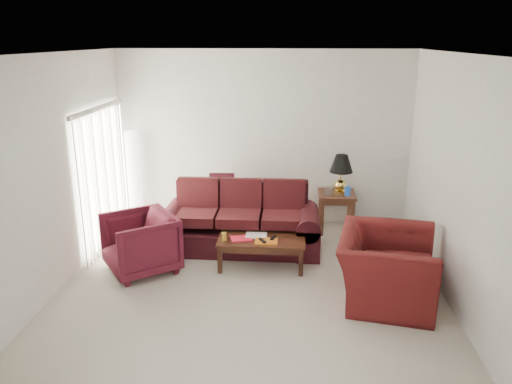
% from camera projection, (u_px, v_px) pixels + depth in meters
% --- Properties ---
extents(floor, '(5.00, 5.00, 0.00)m').
position_uv_depth(floor, '(251.00, 286.00, 6.66)').
color(floor, '#B9AF9E').
rests_on(floor, ground).
extents(blinds, '(0.10, 2.00, 2.16)m').
position_uv_depth(blinds, '(103.00, 178.00, 7.76)').
color(blinds, silver).
rests_on(blinds, ground).
extents(sofa, '(2.50, 1.19, 1.00)m').
position_uv_depth(sofa, '(240.00, 218.00, 7.70)').
color(sofa, black).
rests_on(sofa, ground).
extents(throw_pillow, '(0.43, 0.22, 0.44)m').
position_uv_depth(throw_pillow, '(222.00, 185.00, 8.51)').
color(throw_pillow, black).
rests_on(throw_pillow, sofa).
extents(end_table, '(0.63, 0.63, 0.67)m').
position_uv_depth(end_table, '(336.00, 212.00, 8.48)').
color(end_table, '#59251E').
rests_on(end_table, ground).
extents(table_lamp, '(0.41, 0.41, 0.65)m').
position_uv_depth(table_lamp, '(341.00, 174.00, 8.33)').
color(table_lamp, '#E6BB47').
rests_on(table_lamp, end_table).
extents(clock, '(0.14, 0.10, 0.13)m').
position_uv_depth(clock, '(328.00, 191.00, 8.26)').
color(clock, white).
rests_on(clock, end_table).
extents(blue_canister, '(0.11, 0.11, 0.16)m').
position_uv_depth(blue_canister, '(348.00, 191.00, 8.22)').
color(blue_canister, blue).
rests_on(blue_canister, end_table).
extents(picture_frame, '(0.19, 0.20, 0.05)m').
position_uv_depth(picture_frame, '(328.00, 186.00, 8.51)').
color(picture_frame, white).
rests_on(picture_frame, end_table).
extents(floor_lamp, '(0.29, 0.29, 1.68)m').
position_uv_depth(floor_lamp, '(134.00, 178.00, 8.67)').
color(floor_lamp, silver).
rests_on(floor_lamp, ground).
extents(armchair_left, '(1.28, 1.27, 0.84)m').
position_uv_depth(armchair_left, '(140.00, 243.00, 6.97)').
color(armchair_left, '#47101C').
rests_on(armchair_left, ground).
extents(armchair_right, '(1.38, 1.51, 0.86)m').
position_uv_depth(armchair_right, '(386.00, 268.00, 6.21)').
color(armchair_right, '#481010').
rests_on(armchair_right, ground).
extents(coffee_table, '(1.32, 0.82, 0.43)m').
position_uv_depth(coffee_table, '(261.00, 252.00, 7.17)').
color(coffee_table, black).
rests_on(coffee_table, ground).
extents(magazine_red, '(0.34, 0.29, 0.02)m').
position_uv_depth(magazine_red, '(241.00, 239.00, 7.08)').
color(magazine_red, red).
rests_on(magazine_red, coffee_table).
extents(magazine_white, '(0.31, 0.23, 0.02)m').
position_uv_depth(magazine_white, '(256.00, 235.00, 7.19)').
color(magazine_white, silver).
rests_on(magazine_white, coffee_table).
extents(magazine_orange, '(0.32, 0.24, 0.02)m').
position_uv_depth(magazine_orange, '(266.00, 241.00, 6.98)').
color(magazine_orange, '#CA6717').
rests_on(magazine_orange, coffee_table).
extents(remote_a, '(0.12, 0.17, 0.02)m').
position_uv_depth(remote_a, '(262.00, 241.00, 6.96)').
color(remote_a, black).
rests_on(remote_a, coffee_table).
extents(remote_b, '(0.09, 0.16, 0.02)m').
position_uv_depth(remote_b, '(273.00, 238.00, 7.06)').
color(remote_b, black).
rests_on(remote_b, coffee_table).
extents(yellow_glass, '(0.08, 0.08, 0.12)m').
position_uv_depth(yellow_glass, '(224.00, 236.00, 7.02)').
color(yellow_glass, gold).
rests_on(yellow_glass, coffee_table).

